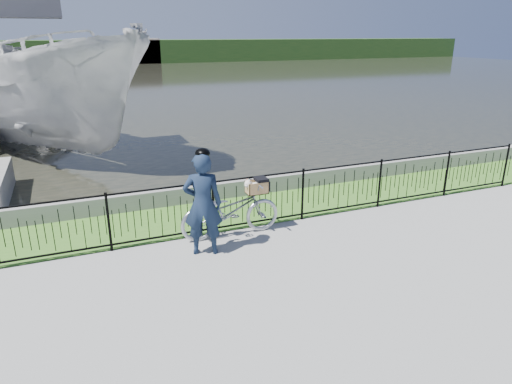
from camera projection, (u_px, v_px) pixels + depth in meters
name	position (u px, v px, depth m)	size (l,w,h in m)	color
ground	(294.00, 259.00, 8.21)	(120.00, 120.00, 0.00)	gray
grass_strip	(243.00, 210.00, 10.47)	(60.00, 2.00, 0.01)	#417324
water	(110.00, 83.00, 37.01)	(120.00, 120.00, 0.00)	#28281F
quay_wall	(228.00, 189.00, 11.28)	(60.00, 0.30, 0.40)	gray
fence	(260.00, 201.00, 9.41)	(14.00, 0.06, 1.15)	black
far_treeline	(88.00, 52.00, 60.08)	(120.00, 6.00, 3.00)	#28491C
far_building_right	(136.00, 51.00, 60.90)	(6.00, 3.00, 3.20)	#AFA08D
bicycle_rig	(231.00, 210.00, 9.00)	(2.03, 0.71, 1.15)	#A6AAB1
cyclist	(203.00, 203.00, 8.14)	(0.80, 0.64, 1.98)	#132035
boat_near	(35.00, 89.00, 14.63)	(8.88, 11.11, 5.89)	#AFAFAF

